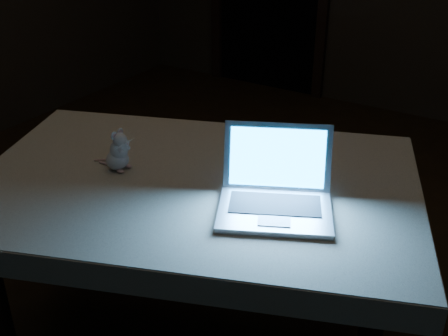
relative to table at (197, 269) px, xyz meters
The scene contains 5 objects.
floor 0.51m from the table, 109.41° to the left, with size 5.00×5.00×0.00m, color black.
table is the anchor object (origin of this frame).
tablecloth 0.34m from the table, 130.25° to the right, with size 1.47×0.98×0.09m, color #BEB39A, non-canonical shape.
laptop 0.59m from the table, ahead, with size 0.34×0.30×0.23m, color #B3B3B7, non-canonical shape.
plush_mouse 0.53m from the table, 164.11° to the right, with size 0.11×0.11×0.15m, color silver, non-canonical shape.
Camera 1 is at (1.06, -1.67, 1.65)m, focal length 45.00 mm.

